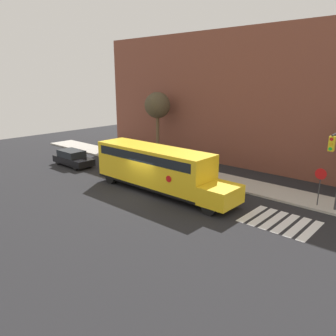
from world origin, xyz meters
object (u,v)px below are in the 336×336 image
object	(u,v)px
school_bus	(157,167)
stop_sign	(320,182)
parked_car	(73,158)
tree_near_sidewalk	(157,106)

from	to	relation	value
school_bus	stop_sign	bearing A→B (deg)	24.85
parked_car	tree_near_sidewalk	size ratio (longest dim) A/B	0.67
school_bus	tree_near_sidewalk	distance (m)	11.52
school_bus	tree_near_sidewalk	world-z (taller)	tree_near_sidewalk
stop_sign	tree_near_sidewalk	distance (m)	18.11
stop_sign	school_bus	bearing A→B (deg)	-155.15
parked_car	stop_sign	size ratio (longest dim) A/B	1.71
school_bus	stop_sign	distance (m)	10.90
school_bus	tree_near_sidewalk	bearing A→B (deg)	133.24
parked_car	stop_sign	bearing A→B (deg)	12.39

